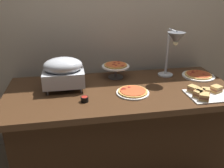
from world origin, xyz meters
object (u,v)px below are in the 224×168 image
object	(u,v)px
pizza_plate_center	(133,92)
sandwich_platter	(206,93)
pizza_plate_raised_stand	(116,67)
pizza_plate_front	(198,75)
chafing_dish	(63,72)
sauce_cup_near	(85,99)
heat_lamp	(174,43)

from	to	relation	value
pizza_plate_center	sandwich_platter	size ratio (longest dim) A/B	0.78
pizza_plate_raised_stand	sandwich_platter	size ratio (longest dim) A/B	0.75
pizza_plate_front	chafing_dish	bearing A→B (deg)	-176.73
pizza_plate_center	sandwich_platter	bearing A→B (deg)	-14.69
chafing_dish	pizza_plate_front	distance (m)	1.25
sauce_cup_near	pizza_plate_raised_stand	bearing A→B (deg)	54.39
pizza_plate_center	pizza_plate_raised_stand	world-z (taller)	pizza_plate_raised_stand
chafing_dish	sandwich_platter	xyz separation A→B (m)	(1.08, -0.33, -0.13)
pizza_plate_raised_stand	sandwich_platter	world-z (taller)	pizza_plate_raised_stand
pizza_plate_raised_stand	heat_lamp	bearing A→B (deg)	-17.30
chafing_dish	sandwich_platter	world-z (taller)	chafing_dish
chafing_dish	heat_lamp	world-z (taller)	heat_lamp
chafing_dish	pizza_plate_center	bearing A→B (deg)	-19.44
pizza_plate_raised_stand	sauce_cup_near	size ratio (longest dim) A/B	4.42
pizza_plate_front	sandwich_platter	distance (m)	0.43
heat_lamp	chafing_dish	bearing A→B (deg)	-177.86
chafing_dish	heat_lamp	xyz separation A→B (m)	(0.95, 0.04, 0.19)
sandwich_platter	sauce_cup_near	xyz separation A→B (m)	(-0.94, 0.07, -0.00)
pizza_plate_center	sauce_cup_near	size ratio (longest dim) A/B	4.59
pizza_plate_center	pizza_plate_front	bearing A→B (deg)	20.19
heat_lamp	pizza_plate_front	world-z (taller)	heat_lamp
heat_lamp	pizza_plate_center	world-z (taller)	heat_lamp
pizza_plate_front	pizza_plate_center	xyz separation A→B (m)	(-0.71, -0.26, 0.00)
sandwich_platter	sauce_cup_near	distance (m)	0.94
heat_lamp	sauce_cup_near	size ratio (longest dim) A/B	7.81
pizza_plate_raised_stand	sauce_cup_near	bearing A→B (deg)	-125.61
heat_lamp	pizza_plate_raised_stand	size ratio (longest dim) A/B	1.77
sandwich_platter	sauce_cup_near	bearing A→B (deg)	175.87
pizza_plate_center	sandwich_platter	world-z (taller)	sandwich_platter
pizza_plate_center	sauce_cup_near	world-z (taller)	sauce_cup_near
heat_lamp	pizza_plate_front	size ratio (longest dim) A/B	1.50
chafing_dish	pizza_plate_center	distance (m)	0.58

